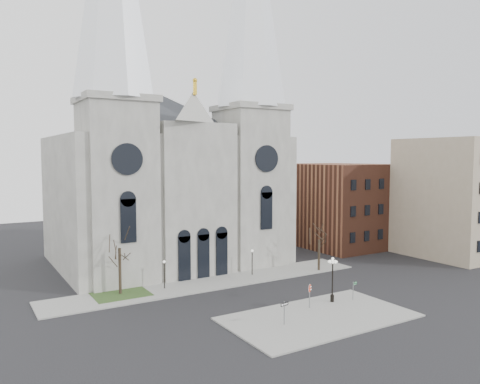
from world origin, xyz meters
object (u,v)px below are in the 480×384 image
globe_lamp (333,274)px  street_name_sign (354,289)px  one_way_sign (284,309)px  stop_sign (310,291)px

globe_lamp → street_name_sign: bearing=-16.2°
globe_lamp → one_way_sign: size_ratio=2.20×
stop_sign → globe_lamp: bearing=-5.3°
street_name_sign → stop_sign: bearing=165.6°
stop_sign → globe_lamp: globe_lamp is taller
stop_sign → one_way_sign: bearing=-164.4°
globe_lamp → one_way_sign: (-8.27, -2.76, -1.50)m
globe_lamp → stop_sign: bearing=-174.6°
stop_sign → globe_lamp: size_ratio=0.52×
one_way_sign → street_name_sign: size_ratio=1.09×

